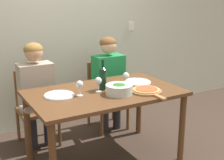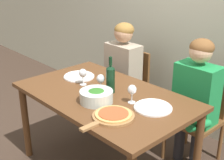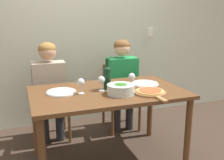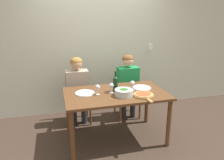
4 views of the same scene
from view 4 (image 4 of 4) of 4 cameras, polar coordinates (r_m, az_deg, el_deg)
name	(u,v)px [view 4 (image 4 of 4)]	position (r m, az deg, el deg)	size (l,w,h in m)	color
ground_plane	(115,138)	(3.60, 0.89, -15.01)	(40.00, 40.00, 0.00)	#3D2D23
back_wall	(98,44)	(4.30, -3.64, 9.45)	(10.00, 0.06, 2.70)	beige
dining_table	(116,99)	(3.29, 0.94, -4.87)	(1.51, 0.91, 0.78)	brown
chair_left	(77,96)	(4.02, -9.03, -4.25)	(0.42, 0.42, 0.86)	brown
chair_right	(126,92)	(4.21, 3.66, -3.11)	(0.42, 0.42, 0.86)	brown
person_woman	(77,85)	(3.84, -9.02, -1.25)	(0.47, 0.51, 1.20)	#28282D
person_man	(128,81)	(4.03, 4.22, -0.20)	(0.47, 0.51, 1.20)	#28282D
wine_bottle	(115,83)	(3.27, 0.91, -0.88)	(0.07, 0.07, 0.31)	black
broccoli_bowl	(124,92)	(3.13, 3.09, -3.26)	(0.26, 0.26, 0.10)	silver
dinner_plate_left	(85,93)	(3.24, -7.09, -3.39)	(0.29, 0.29, 0.02)	white
dinner_plate_right	(142,88)	(3.48, 7.78, -2.01)	(0.29, 0.29, 0.02)	white
pizza_on_board	(144,95)	(3.16, 8.27, -3.86)	(0.30, 0.44, 0.04)	#9E7042
wine_glass_left	(98,88)	(3.15, -3.76, -2.04)	(0.07, 0.07, 0.15)	silver
wine_glass_right	(132,84)	(3.34, 5.33, -0.97)	(0.07, 0.07, 0.15)	silver
wine_glass_centre	(111,86)	(3.22, -0.15, -1.59)	(0.07, 0.07, 0.15)	silver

